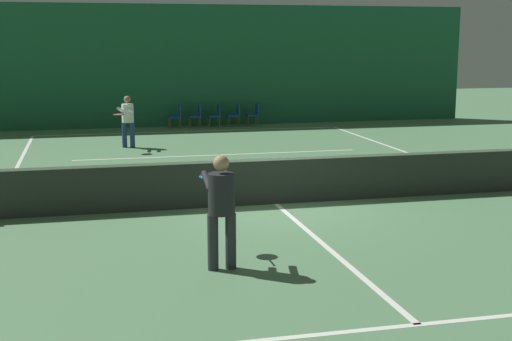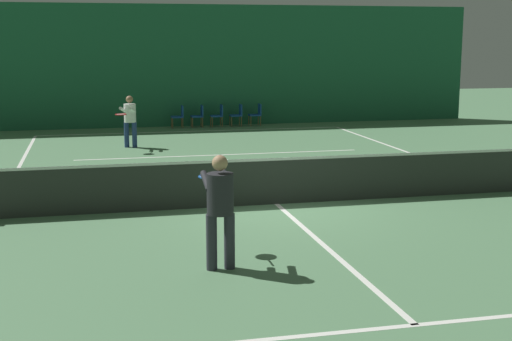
{
  "view_description": "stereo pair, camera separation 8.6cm",
  "coord_description": "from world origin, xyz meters",
  "views": [
    {
      "loc": [
        -3.7,
        -13.64,
        3.31
      ],
      "look_at": [
        -0.74,
        -1.33,
        0.97
      ],
      "focal_mm": 50.0,
      "sensor_mm": 36.0,
      "label": 1
    },
    {
      "loc": [
        -3.62,
        -13.66,
        3.31
      ],
      "look_at": [
        -0.74,
        -1.33,
        0.97
      ],
      "focal_mm": 50.0,
      "sensor_mm": 36.0,
      "label": 2
    }
  ],
  "objects": [
    {
      "name": "player_near",
      "position": [
        -1.85,
        -3.79,
        0.98
      ],
      "size": [
        0.42,
        1.36,
        1.69
      ],
      "rotation": [
        0.0,
        0.0,
        1.57
      ],
      "color": "#2D2D38",
      "rests_on": "ground"
    },
    {
      "name": "courtside_chair_2",
      "position": [
        1.14,
        13.05,
        0.49
      ],
      "size": [
        0.44,
        0.44,
        0.84
      ],
      "rotation": [
        0.0,
        0.0,
        -1.57
      ],
      "color": "brown",
      "rests_on": "ground"
    },
    {
      "name": "court_line_service_far",
      "position": [
        0.0,
        6.4,
        0.0
      ],
      "size": [
        8.25,
        0.1,
        0.0
      ],
      "color": "white",
      "rests_on": "ground"
    },
    {
      "name": "court_line_baseline_far",
      "position": [
        0.0,
        11.9,
        0.0
      ],
      "size": [
        11.0,
        0.1,
        0.0
      ],
      "color": "white",
      "rests_on": "ground"
    },
    {
      "name": "courtside_chair_4",
      "position": [
        2.64,
        13.05,
        0.49
      ],
      "size": [
        0.44,
        0.44,
        0.84
      ],
      "rotation": [
        0.0,
        0.0,
        -1.57
      ],
      "color": "brown",
      "rests_on": "ground"
    },
    {
      "name": "court_line_centre",
      "position": [
        0.0,
        0.0,
        0.0
      ],
      "size": [
        0.1,
        12.8,
        0.0
      ],
      "color": "white",
      "rests_on": "ground"
    },
    {
      "name": "courtside_chair_3",
      "position": [
        1.89,
        13.05,
        0.49
      ],
      "size": [
        0.44,
        0.44,
        0.84
      ],
      "rotation": [
        0.0,
        0.0,
        -1.57
      ],
      "color": "brown",
      "rests_on": "ground"
    },
    {
      "name": "courtside_chair_0",
      "position": [
        -0.36,
        13.05,
        0.49
      ],
      "size": [
        0.44,
        0.44,
        0.84
      ],
      "rotation": [
        0.0,
        0.0,
        -1.57
      ],
      "color": "brown",
      "rests_on": "ground"
    },
    {
      "name": "tennis_net",
      "position": [
        0.0,
        0.0,
        0.51
      ],
      "size": [
        12.0,
        0.1,
        1.07
      ],
      "color": "#2D332D",
      "rests_on": "ground"
    },
    {
      "name": "backdrop_curtain",
      "position": [
        0.0,
        13.6,
        2.3
      ],
      "size": [
        23.0,
        0.12,
        4.6
      ],
      "color": "#1E5B3D",
      "rests_on": "ground"
    },
    {
      "name": "player_far",
      "position": [
        -2.45,
        8.44,
        0.93
      ],
      "size": [
        0.75,
        1.36,
        1.6
      ],
      "rotation": [
        0.0,
        0.0,
        -1.9
      ],
      "color": "navy",
      "rests_on": "ground"
    },
    {
      "name": "courtside_chair_1",
      "position": [
        0.39,
        13.05,
        0.49
      ],
      "size": [
        0.44,
        0.44,
        0.84
      ],
      "rotation": [
        0.0,
        0.0,
        -1.57
      ],
      "color": "brown",
      "rests_on": "ground"
    },
    {
      "name": "court_line_service_near",
      "position": [
        0.0,
        -6.4,
        0.0
      ],
      "size": [
        8.25,
        0.1,
        0.0
      ],
      "color": "white",
      "rests_on": "ground"
    },
    {
      "name": "ground_plane",
      "position": [
        0.0,
        0.0,
        0.0
      ],
      "size": [
        60.0,
        60.0,
        0.0
      ],
      "primitive_type": "plane",
      "color": "#56845B"
    }
  ]
}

